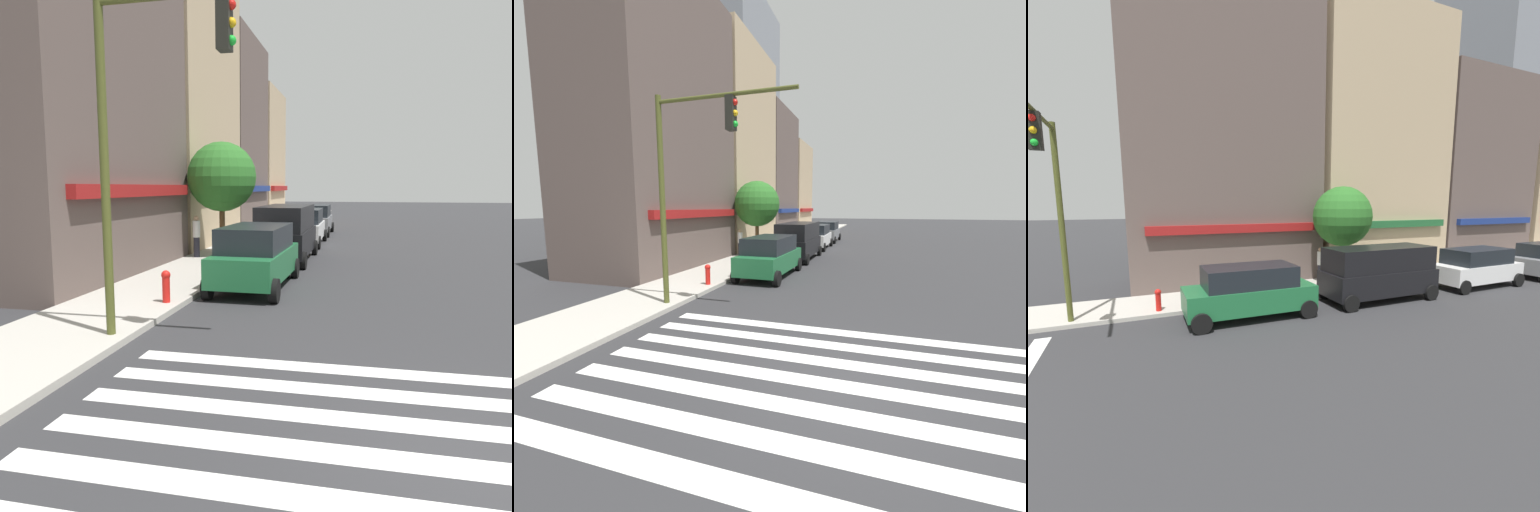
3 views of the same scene
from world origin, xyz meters
The scene contains 13 objects.
ground_plane centered at (0.00, 0.00, 0.00)m, with size 200.00×200.00×0.00m, color #2D2D30.
sidewalk_left centered at (0.00, 7.50, 0.07)m, with size 120.00×3.00×0.15m.
crosswalk_stripes centered at (0.00, 0.00, 0.00)m, with size 6.01×10.80×0.01m.
storefront_row centered at (22.05, 11.50, 6.99)m, with size 35.85×5.30×15.45m.
tower_distant centered at (58.58, 28.41, 20.79)m, with size 20.53×12.81×41.57m.
traffic_signal centered at (3.40, 5.42, 4.55)m, with size 0.32×4.55×6.74m.
suv_green centered at (9.34, 4.70, 1.03)m, with size 4.73×2.12×1.94m.
van_black centered at (15.21, 4.70, 1.29)m, with size 5.00×2.22×2.34m.
suv_white centered at (21.38, 4.70, 1.03)m, with size 4.73×2.12×1.94m.
suv_grey centered at (27.40, 4.70, 1.03)m, with size 4.72×2.12×1.94m.
pedestrian_white_shirt centered at (14.45, 8.44, 1.07)m, with size 0.32×0.32×1.77m.
fire_hydrant centered at (6.27, 6.40, 0.61)m, with size 0.24×0.24×0.84m.
street_tree centered at (15.14, 7.50, 3.54)m, with size 2.96×2.96×4.88m.
Camera 2 is at (-6.10, -0.36, 3.31)m, focal length 24.00 mm.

